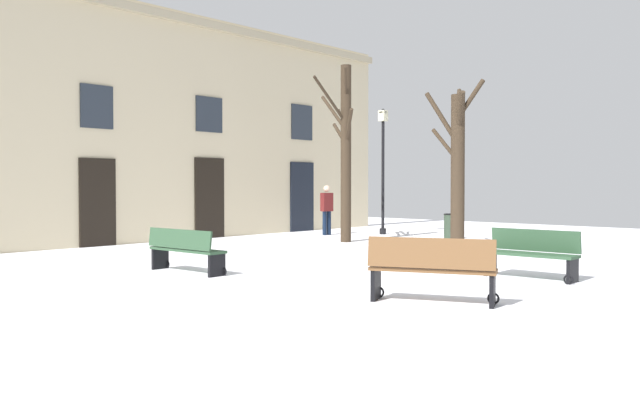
{
  "coord_description": "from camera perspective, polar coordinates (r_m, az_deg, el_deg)",
  "views": [
    {
      "loc": [
        -10.82,
        -8.49,
        1.66
      ],
      "look_at": [
        0.0,
        1.56,
        1.32
      ],
      "focal_mm": 36.44,
      "sensor_mm": 36.0,
      "label": 1
    }
  ],
  "objects": [
    {
      "name": "building_facade",
      "position": [
        19.79,
        -13.85,
        6.56
      ],
      "size": [
        19.11,
        0.6,
        6.85
      ],
      "color": "beige",
      "rests_on": "ground"
    },
    {
      "name": "ground_plane",
      "position": [
        13.85,
        4.76,
        -5.55
      ],
      "size": [
        30.58,
        30.58,
        0.0
      ],
      "primitive_type": "plane",
      "color": "white"
    },
    {
      "name": "bench_near_center_tree",
      "position": [
        9.24,
        9.8,
        -6.0
      ],
      "size": [
        1.16,
        1.81,
        0.94
      ],
      "rotation": [
        0.0,
        0.0,
        1.99
      ],
      "color": "brown",
      "rests_on": "ground"
    },
    {
      "name": "streetlamp",
      "position": [
        21.88,
        5.55,
        3.7
      ],
      "size": [
        0.3,
        0.3,
        4.22
      ],
      "color": "black",
      "rests_on": "ground"
    },
    {
      "name": "tree_center",
      "position": [
        18.89,
        2.21,
        4.53
      ],
      "size": [
        2.13,
        2.16,
        5.12
      ],
      "color": "#382B1E",
      "rests_on": "ground"
    },
    {
      "name": "person_by_shop_door",
      "position": [
        21.42,
        0.6,
        -0.68
      ],
      "size": [
        0.41,
        0.29,
        1.64
      ],
      "rotation": [
        0.0,
        0.0,
        2.96
      ],
      "color": "black",
      "rests_on": "ground"
    },
    {
      "name": "bench_by_litter_bin",
      "position": [
        12.52,
        -11.78,
        -4.27
      ],
      "size": [
        0.53,
        1.85,
        0.84
      ],
      "rotation": [
        0.0,
        0.0,
        1.62
      ],
      "color": "#2D4C33",
      "rests_on": "ground"
    },
    {
      "name": "litter_bin",
      "position": [
        20.18,
        11.36,
        -2.28
      ],
      "size": [
        0.41,
        0.41,
        0.78
      ],
      "color": "#2D3D2D",
      "rests_on": "ground"
    },
    {
      "name": "bench_far_corner",
      "position": [
        12.12,
        18.05,
        -4.51
      ],
      "size": [
        0.54,
        1.68,
        0.87
      ],
      "rotation": [
        0.0,
        0.0,
        4.74
      ],
      "color": "#2D4C33",
      "rests_on": "ground"
    },
    {
      "name": "tree_left_of_center",
      "position": [
        17.68,
        11.97,
        3.36
      ],
      "size": [
        2.06,
        1.5,
        4.49
      ],
      "color": "#382B1E",
      "rests_on": "ground"
    }
  ]
}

